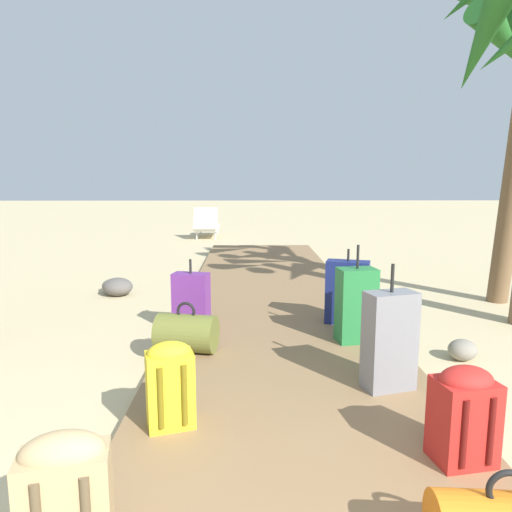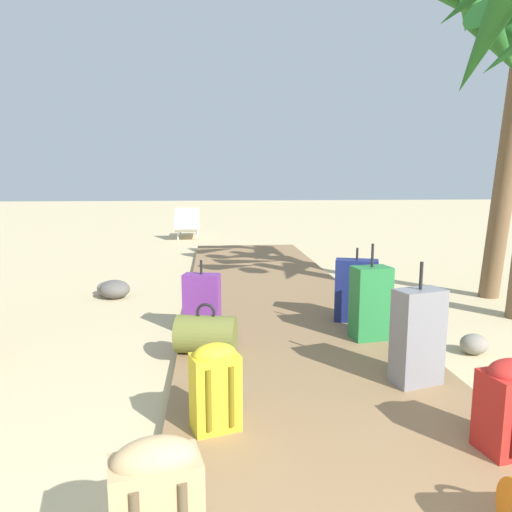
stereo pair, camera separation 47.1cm
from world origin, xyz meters
The scene contains 14 objects.
ground_plane centered at (0.00, 3.93, 0.00)m, with size 60.00×60.00×0.00m, color #CCB789.
boardwalk centered at (0.00, 4.91, 0.04)m, with size 2.12×9.82×0.08m, color olive.
duffel_bag_olive centered at (-0.81, 3.21, 0.24)m, with size 0.56×0.42×0.43m.
suitcase_purple centered at (-0.86, 3.98, 0.34)m, with size 0.39×0.26×0.67m.
backpack_tan centered at (-0.97, 0.93, 0.36)m, with size 0.36×0.26×0.54m.
suitcase_grey centered at (0.70, 2.46, 0.43)m, with size 0.39×0.28×0.89m.
backpack_yellow centered at (-0.75, 1.96, 0.36)m, with size 0.31×0.26×0.52m.
backpack_red centered at (0.83, 1.58, 0.35)m, with size 0.33×0.28×0.52m.
suitcase_navy centered at (0.72, 3.99, 0.40)m, with size 0.47×0.32×0.77m.
suitcase_green centered at (0.69, 3.45, 0.42)m, with size 0.37×0.27×0.88m.
lounge_chair centered at (-1.37, 11.88, 0.33)m, with size 0.61×1.52×0.81m.
rock_left_near centered at (-2.17, 5.73, 0.09)m, with size 0.25×0.25×0.18m, color gray.
rock_right_mid centered at (1.55, 3.18, 0.09)m, with size 0.23×0.25×0.18m, color gray.
rock_left_mid centered at (-2.03, 5.53, 0.12)m, with size 0.37×0.41×0.24m, color #5B5651.
Camera 2 is at (-0.76, -0.67, 1.54)m, focal length 33.39 mm.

